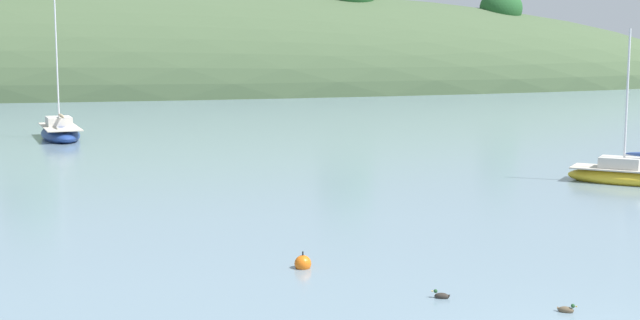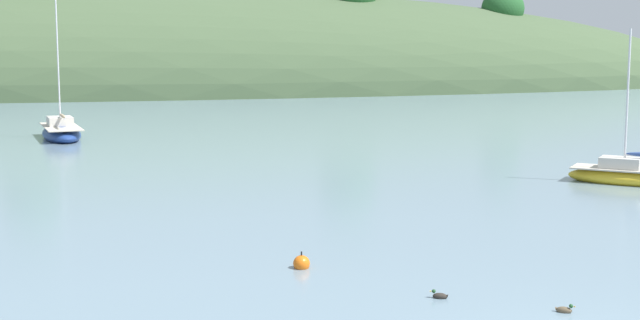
{
  "view_description": "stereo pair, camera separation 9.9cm",
  "coord_description": "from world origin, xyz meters",
  "px_view_note": "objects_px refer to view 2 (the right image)",
  "views": [
    {
      "loc": [
        -9.11,
        -13.22,
        5.85
      ],
      "look_at": [
        0.0,
        20.0,
        1.2
      ],
      "focal_mm": 49.59,
      "sensor_mm": 36.0,
      "label": 1
    },
    {
      "loc": [
        -9.02,
        -13.24,
        5.85
      ],
      "look_at": [
        0.0,
        20.0,
        1.2
      ],
      "focal_mm": 49.59,
      "sensor_mm": 36.0,
      "label": 2
    }
  ],
  "objects_px": {
    "sailboat_orange_cutter": "(61,132)",
    "mooring_buoy_channel": "(302,264)",
    "sailboat_blue_center": "(629,176)",
    "duck_lead": "(564,310)",
    "duck_lone_right": "(440,296)"
  },
  "relations": [
    {
      "from": "sailboat_blue_center",
      "to": "duck_lead",
      "type": "xyz_separation_m",
      "value": [
        -11.8,
        -14.92,
        -0.28
      ]
    },
    {
      "from": "sailboat_orange_cutter",
      "to": "mooring_buoy_channel",
      "type": "relative_size",
      "value": 17.46
    },
    {
      "from": "sailboat_blue_center",
      "to": "duck_lone_right",
      "type": "relative_size",
      "value": 16.21
    },
    {
      "from": "sailboat_blue_center",
      "to": "duck_lead",
      "type": "bearing_deg",
      "value": -128.35
    },
    {
      "from": "sailboat_orange_cutter",
      "to": "duck_lead",
      "type": "xyz_separation_m",
      "value": [
        11.2,
        -38.58,
        -0.35
      ]
    },
    {
      "from": "duck_lead",
      "to": "sailboat_orange_cutter",
      "type": "bearing_deg",
      "value": 106.19
    },
    {
      "from": "sailboat_orange_cutter",
      "to": "mooring_buoy_channel",
      "type": "bearing_deg",
      "value": -78.85
    },
    {
      "from": "sailboat_orange_cutter",
      "to": "duck_lead",
      "type": "height_order",
      "value": "sailboat_orange_cutter"
    },
    {
      "from": "mooring_buoy_channel",
      "to": "duck_lone_right",
      "type": "relative_size",
      "value": 1.34
    },
    {
      "from": "sailboat_blue_center",
      "to": "mooring_buoy_channel",
      "type": "relative_size",
      "value": 12.11
    },
    {
      "from": "sailboat_blue_center",
      "to": "duck_lead",
      "type": "height_order",
      "value": "sailboat_blue_center"
    },
    {
      "from": "mooring_buoy_channel",
      "to": "duck_lead",
      "type": "xyz_separation_m",
      "value": [
        4.61,
        -5.15,
        -0.07
      ]
    },
    {
      "from": "sailboat_orange_cutter",
      "to": "mooring_buoy_channel",
      "type": "distance_m",
      "value": 34.07
    },
    {
      "from": "duck_lone_right",
      "to": "mooring_buoy_channel",
      "type": "bearing_deg",
      "value": 124.85
    },
    {
      "from": "mooring_buoy_channel",
      "to": "duck_lone_right",
      "type": "xyz_separation_m",
      "value": [
        2.41,
        -3.46,
        -0.07
      ]
    }
  ]
}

